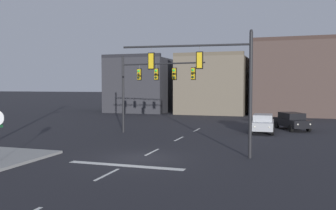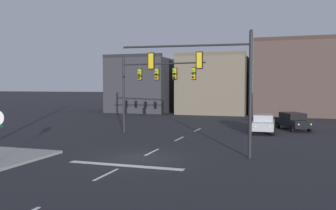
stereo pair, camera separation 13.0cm
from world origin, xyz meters
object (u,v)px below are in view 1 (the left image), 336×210
object	(u,v)px
signal_mast_near_side	(213,74)
car_lot_nearside	(292,121)
signal_mast_far_side	(150,80)
car_lot_middle	(263,123)

from	to	relation	value
signal_mast_near_side	car_lot_nearside	xyz separation A→B (m)	(4.66, 14.97, -3.96)
signal_mast_near_side	car_lot_nearside	world-z (taller)	signal_mast_near_side
signal_mast_near_side	signal_mast_far_side	distance (m)	10.58
signal_mast_far_side	signal_mast_near_side	bearing A→B (deg)	-49.00
signal_mast_far_side	car_lot_middle	bearing A→B (deg)	23.69
signal_mast_near_side	car_lot_nearside	distance (m)	16.17
signal_mast_near_side	car_lot_middle	distance (m)	12.81
signal_mast_far_side	car_lot_middle	size ratio (longest dim) A/B	1.71
signal_mast_far_side	car_lot_middle	xyz separation A→B (m)	(9.12, 4.00, -3.78)
signal_mast_near_side	signal_mast_far_side	size ratio (longest dim) A/B	1.00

